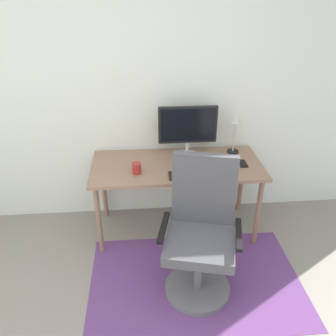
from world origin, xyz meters
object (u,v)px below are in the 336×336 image
(desk, at_px, (177,171))
(desk_lamp, at_px, (235,129))
(cell_phone, at_px, (243,164))
(office_chair, at_px, (200,239))
(monitor, at_px, (188,127))
(coffee_cup, at_px, (137,168))
(keyboard, at_px, (194,175))
(computer_mouse, at_px, (233,170))

(desk, relative_size, desk_lamp, 4.22)
(cell_phone, bearing_deg, office_chair, -125.38)
(desk, xyz_separation_m, monitor, (0.11, 0.19, 0.34))
(coffee_cup, bearing_deg, desk_lamp, 20.19)
(desk, distance_m, monitor, 0.41)
(keyboard, height_order, computer_mouse, computer_mouse)
(keyboard, distance_m, office_chair, 0.57)
(desk, height_order, desk_lamp, desk_lamp)
(monitor, height_order, cell_phone, monitor)
(desk, bearing_deg, office_chair, -82.16)
(desk_lamp, bearing_deg, keyboard, -135.50)
(desk, relative_size, computer_mouse, 14.49)
(keyboard, distance_m, desk_lamp, 0.64)
(coffee_cup, relative_size, cell_phone, 0.67)
(keyboard, bearing_deg, coffee_cup, 169.54)
(desk_lamp, bearing_deg, office_chair, -115.94)
(monitor, xyz_separation_m, computer_mouse, (0.34, -0.37, -0.26))
(desk, bearing_deg, keyboard, -60.84)
(computer_mouse, bearing_deg, coffee_cup, 176.68)
(computer_mouse, height_order, cell_phone, computer_mouse)
(monitor, relative_size, cell_phone, 3.79)
(coffee_cup, relative_size, desk_lamp, 0.26)
(keyboard, bearing_deg, desk_lamp, 44.50)
(cell_phone, relative_size, office_chair, 0.13)
(computer_mouse, distance_m, desk_lamp, 0.45)
(desk, bearing_deg, desk_lamp, 19.96)
(desk, bearing_deg, monitor, 59.25)
(desk_lamp, bearing_deg, computer_mouse, -104.25)
(keyboard, bearing_deg, office_chair, -92.59)
(monitor, height_order, office_chair, monitor)
(desk, distance_m, office_chair, 0.76)
(computer_mouse, bearing_deg, office_chair, -122.92)
(monitor, distance_m, keyboard, 0.49)
(cell_phone, bearing_deg, desk_lamp, 96.09)
(keyboard, relative_size, office_chair, 0.40)
(desk, xyz_separation_m, keyboard, (0.12, -0.22, 0.08))
(computer_mouse, xyz_separation_m, desk_lamp, (0.10, 0.38, 0.22))
(keyboard, xyz_separation_m, desk_lamp, (0.43, 0.42, 0.23))
(computer_mouse, xyz_separation_m, office_chair, (-0.36, -0.55, -0.26))
(desk, distance_m, coffee_cup, 0.40)
(monitor, height_order, computer_mouse, monitor)
(coffee_cup, bearing_deg, cell_phone, 5.33)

